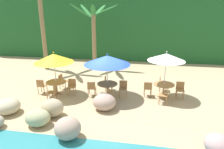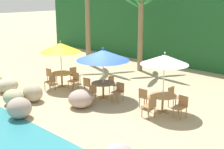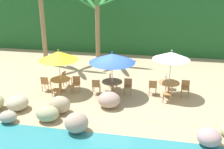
% 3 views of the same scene
% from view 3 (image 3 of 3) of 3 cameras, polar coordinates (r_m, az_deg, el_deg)
% --- Properties ---
extents(ground_plane, '(120.00, 120.00, 0.00)m').
position_cam_3_polar(ground_plane, '(14.53, -0.42, -3.99)').
color(ground_plane, tan).
extents(terrace_deck, '(18.00, 5.20, 0.01)m').
position_cam_3_polar(terrace_deck, '(14.53, -0.42, -3.98)').
color(terrace_deck, tan).
rests_on(terrace_deck, ground).
extents(foliage_backdrop, '(28.00, 2.40, 6.00)m').
position_cam_3_polar(foliage_backdrop, '(22.34, 4.20, 12.58)').
color(foliage_backdrop, '#1E5628').
rests_on(foliage_backdrop, ground).
extents(rock_seawall, '(12.69, 3.43, 0.83)m').
position_cam_3_polar(rock_seawall, '(12.23, -11.21, -7.44)').
color(rock_seawall, tan).
rests_on(rock_seawall, ground).
extents(umbrella_yellow, '(2.10, 2.10, 2.42)m').
position_cam_3_polar(umbrella_yellow, '(14.27, -11.48, 4.03)').
color(umbrella_yellow, silver).
rests_on(umbrella_yellow, ground).
extents(dining_table_yellow, '(1.10, 1.10, 0.74)m').
position_cam_3_polar(dining_table_yellow, '(14.74, -11.09, -1.43)').
color(dining_table_yellow, '#A37547').
rests_on(dining_table_yellow, ground).
extents(chair_yellow_seaward, '(0.45, 0.46, 0.87)m').
position_cam_3_polar(chair_yellow_seaward, '(14.62, -7.78, -1.83)').
color(chair_yellow_seaward, '#9E7042').
rests_on(chair_yellow_seaward, ground).
extents(chair_yellow_inland, '(0.46, 0.46, 0.87)m').
position_cam_3_polar(chair_yellow_inland, '(15.52, -9.96, -0.63)').
color(chair_yellow_inland, '#9E7042').
rests_on(chair_yellow_inland, ground).
extents(chair_yellow_left, '(0.43, 0.43, 0.87)m').
position_cam_3_polar(chair_yellow_left, '(15.02, -14.22, -1.69)').
color(chair_yellow_left, '#9E7042').
rests_on(chair_yellow_left, ground).
extents(chair_yellow_right, '(0.48, 0.47, 0.87)m').
position_cam_3_polar(chair_yellow_right, '(14.00, -11.54, -3.11)').
color(chair_yellow_right, '#9E7042').
rests_on(chair_yellow_right, ground).
extents(umbrella_blue, '(2.42, 2.42, 2.40)m').
position_cam_3_polar(umbrella_blue, '(13.66, 0.02, 3.59)').
color(umbrella_blue, silver).
rests_on(umbrella_blue, ground).
extents(dining_table_blue, '(1.10, 1.10, 0.74)m').
position_cam_3_polar(dining_table_blue, '(14.14, 0.02, -1.98)').
color(dining_table_blue, '#A37547').
rests_on(dining_table_blue, ground).
extents(chair_blue_seaward, '(0.45, 0.46, 0.87)m').
position_cam_3_polar(chair_blue_seaward, '(14.20, 3.47, -2.37)').
color(chair_blue_seaward, '#9E7042').
rests_on(chair_blue_seaward, ground).
extents(chair_blue_inland, '(0.46, 0.46, 0.87)m').
position_cam_3_polar(chair_blue_inland, '(14.97, -0.00, -1.10)').
color(chair_blue_inland, '#9E7042').
rests_on(chair_blue_inland, ground).
extents(chair_blue_left, '(0.46, 0.46, 0.87)m').
position_cam_3_polar(chair_blue_left, '(14.20, -3.43, -2.36)').
color(chair_blue_left, '#9E7042').
rests_on(chair_blue_left, ground).
extents(chair_blue_right, '(0.43, 0.42, 0.87)m').
position_cam_3_polar(chair_blue_right, '(13.40, -0.26, -3.76)').
color(chair_blue_right, '#9E7042').
rests_on(chair_blue_right, ground).
extents(umbrella_white, '(1.92, 1.92, 2.53)m').
position_cam_3_polar(umbrella_white, '(13.82, 12.74, 4.01)').
color(umbrella_white, silver).
rests_on(umbrella_white, ground).
extents(dining_table_white, '(1.10, 1.10, 0.74)m').
position_cam_3_polar(dining_table_white, '(14.33, 12.25, -2.15)').
color(dining_table_white, '#A37547').
rests_on(dining_table_white, ground).
extents(chair_white_seaward, '(0.44, 0.45, 0.87)m').
position_cam_3_polar(chair_white_seaward, '(14.47, 15.60, -2.67)').
color(chair_white_seaward, '#9E7042').
rests_on(chair_white_seaward, ground).
extents(chair_white_inland, '(0.45, 0.44, 0.87)m').
position_cam_3_polar(chair_white_inland, '(15.16, 12.00, -1.28)').
color(chair_white_inland, '#9E7042').
rests_on(chair_white_inland, ground).
extents(chair_white_left, '(0.44, 0.44, 0.87)m').
position_cam_3_polar(chair_white_left, '(14.25, 8.83, -2.50)').
color(chair_white_left, '#9E7042').
rests_on(chair_white_left, ground).
extents(chair_white_right, '(0.47, 0.46, 0.87)m').
position_cam_3_polar(chair_white_right, '(13.59, 12.29, -3.90)').
color(chair_white_right, '#9E7042').
rests_on(chair_white_right, ground).
extents(palm_tree_nearest, '(3.36, 3.42, 6.90)m').
position_cam_3_polar(palm_tree_nearest, '(19.09, -15.15, 15.18)').
color(palm_tree_nearest, olive).
rests_on(palm_tree_nearest, ground).
extents(palm_tree_second, '(3.44, 3.76, 4.96)m').
position_cam_3_polar(palm_tree_second, '(18.96, -3.18, 12.23)').
color(palm_tree_second, olive).
rests_on(palm_tree_second, ground).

